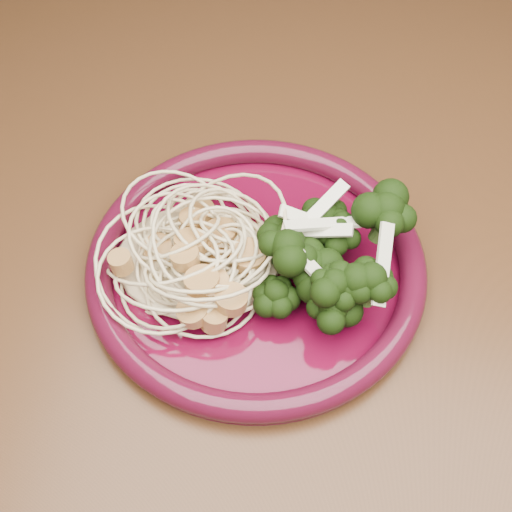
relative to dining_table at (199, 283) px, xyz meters
name	(u,v)px	position (x,y,z in m)	size (l,w,h in m)	color
dining_table	(199,283)	(0.00, 0.00, 0.00)	(1.20, 0.80, 0.75)	#472814
dinner_plate	(256,265)	(0.06, -0.05, 0.11)	(0.27, 0.27, 0.02)	#46051A
spaghetti_pile	(197,253)	(0.02, -0.05, 0.12)	(0.12, 0.11, 0.03)	beige
scallop_cluster	(194,223)	(0.02, -0.05, 0.15)	(0.12, 0.12, 0.04)	#B98646
broccoli_pile	(330,253)	(0.11, -0.05, 0.13)	(0.08, 0.14, 0.05)	black
onion_garnish	(333,227)	(0.11, -0.05, 0.16)	(0.06, 0.09, 0.05)	beige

